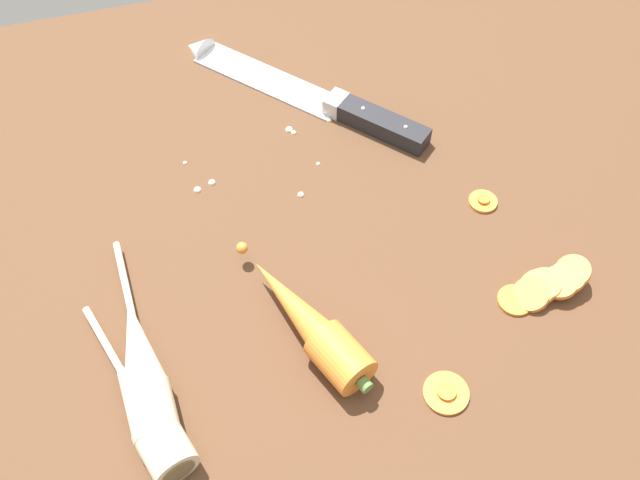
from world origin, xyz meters
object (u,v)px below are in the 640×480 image
(carrot_slice_stray_near, at_px, (446,392))
(parsnip_mid_left, at_px, (144,412))
(carrot_slice_stack, at_px, (546,285))
(carrot_slice_stray_mid, at_px, (483,200))
(chefs_knife, at_px, (296,89))
(whole_carrot, at_px, (310,323))
(parsnip_front, at_px, (142,366))

(carrot_slice_stray_near, bearing_deg, parsnip_mid_left, 169.14)
(carrot_slice_stack, relative_size, carrot_slice_stray_mid, 3.07)
(parsnip_mid_left, relative_size, carrot_slice_stack, 1.97)
(chefs_knife, relative_size, whole_carrot, 1.53)
(parsnip_mid_left, xyz_separation_m, carrot_slice_stack, (0.39, 0.02, -0.01))
(parsnip_front, distance_m, parsnip_mid_left, 0.04)
(parsnip_mid_left, xyz_separation_m, carrot_slice_stray_near, (0.26, -0.05, -0.02))
(chefs_knife, xyz_separation_m, whole_carrot, (-0.07, -0.33, 0.01))
(carrot_slice_stray_near, xyz_separation_m, carrot_slice_stray_mid, (0.12, 0.19, 0.00))
(carrot_slice_stack, xyz_separation_m, carrot_slice_stray_near, (-0.13, -0.07, -0.01))
(chefs_knife, distance_m, parsnip_front, 0.40)
(chefs_knife, bearing_deg, parsnip_front, -125.05)
(chefs_knife, bearing_deg, carrot_slice_stack, -65.12)
(chefs_knife, xyz_separation_m, carrot_slice_stray_mid, (0.15, -0.22, -0.00))
(whole_carrot, bearing_deg, carrot_slice_stray_mid, 24.50)
(chefs_knife, xyz_separation_m, carrot_slice_stack, (0.16, -0.34, 0.00))
(carrot_slice_stray_near, distance_m, carrot_slice_stray_mid, 0.23)
(whole_carrot, height_order, parsnip_front, whole_carrot)
(chefs_knife, distance_m, carrot_slice_stack, 0.38)
(carrot_slice_stack, height_order, carrot_slice_stray_near, carrot_slice_stack)
(carrot_slice_stray_near, bearing_deg, chefs_knife, 93.57)
(parsnip_front, relative_size, carrot_slice_stack, 2.32)
(parsnip_front, xyz_separation_m, carrot_slice_stack, (0.39, -0.02, -0.01))
(parsnip_front, distance_m, carrot_slice_stack, 0.39)
(chefs_knife, xyz_separation_m, parsnip_mid_left, (-0.23, -0.37, 0.01))
(carrot_slice_stray_near, bearing_deg, whole_carrot, 137.53)
(chefs_knife, distance_m, carrot_slice_stray_near, 0.42)
(carrot_slice_stray_near, bearing_deg, carrot_slice_stack, 28.54)
(carrot_slice_stack, relative_size, carrot_slice_stray_near, 2.30)
(carrot_slice_stray_near, bearing_deg, carrot_slice_stray_mid, 57.58)
(carrot_slice_stray_mid, bearing_deg, carrot_slice_stray_near, -122.42)
(chefs_knife, relative_size, parsnip_front, 1.29)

